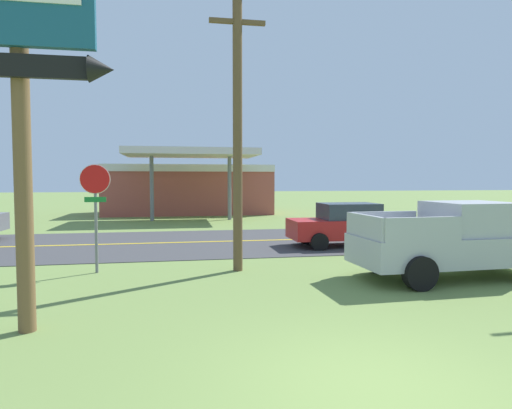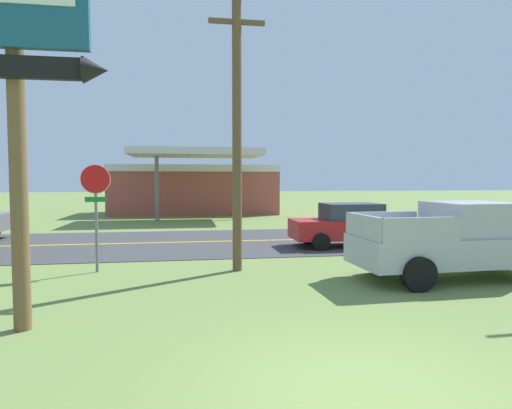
{
  "view_description": "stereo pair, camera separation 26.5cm",
  "coord_description": "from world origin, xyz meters",
  "views": [
    {
      "loc": [
        -2.34,
        -4.81,
        2.53
      ],
      "look_at": [
        0.0,
        8.0,
        1.8
      ],
      "focal_mm": 30.95,
      "sensor_mm": 36.0,
      "label": 1
    },
    {
      "loc": [
        -2.08,
        -4.86,
        2.53
      ],
      "look_at": [
        0.0,
        8.0,
        1.8
      ],
      "focal_mm": 30.95,
      "sensor_mm": 36.0,
      "label": 2
    }
  ],
  "objects": [
    {
      "name": "pickup_silver_parked_on_lawn",
      "position": [
        4.77,
        5.35,
        0.96
      ],
      "size": [
        5.28,
        2.4,
        1.96
      ],
      "color": "#A8AAAF",
      "rests_on": "ground"
    },
    {
      "name": "road_centre_line",
      "position": [
        0.0,
        13.0,
        0.02
      ],
      "size": [
        126.0,
        0.2,
        0.01
      ],
      "primitive_type": "cube",
      "color": "gold",
      "rests_on": "road_asphalt"
    },
    {
      "name": "ground_plane",
      "position": [
        0.0,
        0.0,
        0.0
      ],
      "size": [
        180.0,
        180.0,
        0.0
      ],
      "primitive_type": "plane",
      "color": "olive"
    },
    {
      "name": "stop_sign",
      "position": [
        -4.47,
        7.65,
        2.03
      ],
      "size": [
        0.8,
        0.08,
        2.95
      ],
      "color": "slate",
      "rests_on": "ground"
    },
    {
      "name": "utility_pole",
      "position": [
        -0.65,
        7.26,
        4.32
      ],
      "size": [
        1.7,
        0.26,
        8.1
      ],
      "color": "brown",
      "rests_on": "ground"
    },
    {
      "name": "motel_sign",
      "position": [
        -4.74,
        2.88,
        4.73
      ],
      "size": [
        2.71,
        0.54,
        6.9
      ],
      "color": "brown",
      "rests_on": "ground"
    },
    {
      "name": "gas_station",
      "position": [
        -1.37,
        28.58,
        1.94
      ],
      "size": [
        12.0,
        11.5,
        4.4
      ],
      "color": "#A84C42",
      "rests_on": "ground"
    },
    {
      "name": "car_red_near_lane",
      "position": [
        4.02,
        11.0,
        0.83
      ],
      "size": [
        4.2,
        2.0,
        1.64
      ],
      "color": "red",
      "rests_on": "ground"
    },
    {
      "name": "road_asphalt",
      "position": [
        0.0,
        13.0,
        0.01
      ],
      "size": [
        140.0,
        8.0,
        0.02
      ],
      "primitive_type": "cube",
      "color": "#3D3D3F",
      "rests_on": "ground"
    }
  ]
}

